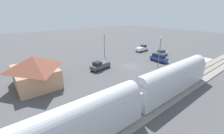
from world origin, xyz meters
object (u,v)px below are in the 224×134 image
Objects in this scene: pickup_charcoal at (100,65)px; light_pole_lot_center at (104,42)px; suv_blue at (159,58)px; pedestrian_on_platform at (165,72)px; light_pole_near_platform at (160,51)px; station_building at (35,70)px; pickup_white at (142,48)px; sedan_silver at (161,53)px.

light_pole_lot_center reaches higher than pickup_charcoal.
suv_blue is 17.01m from light_pole_lot_center.
light_pole_near_platform is at bearing -19.69° from pedestrian_on_platform.
light_pole_lot_center is at bearing -70.73° from station_building.
pickup_charcoal is 1.01× the size of pickup_white.
suv_blue is 1.03× the size of sedan_silver.
suv_blue is (-5.37, -16.86, 0.12)m from pickup_charcoal.
pickup_white reaches higher than pedestrian_on_platform.
light_pole_lot_center reaches higher than sedan_silver.
sedan_silver is at bearing -54.26° from pedestrian_on_platform.
suv_blue is 0.64× the size of light_pole_lot_center.
light_pole_lot_center is (21.18, 0.63, 3.53)m from pedestrian_on_platform.
station_building is 2.10× the size of suv_blue.
light_pole_near_platform reaches higher than pickup_charcoal.
light_pole_near_platform is (-10.53, -8.90, 4.27)m from pickup_charcoal.
pickup_white is 8.04m from sedan_silver.
suv_blue reaches higher than pickup_white.
pickup_white is 0.73× the size of light_pole_lot_center.
suv_blue is at bearing -57.06° from light_pole_near_platform.
pickup_white is (5.17, -37.17, -1.99)m from station_building.
suv_blue is at bearing 152.26° from pickup_white.
station_building is 14.57m from pickup_charcoal.
light_pole_lot_center is at bearing 80.81° from pickup_white.
station_building is 31.91m from suv_blue.
pedestrian_on_platform is 0.20× the size of light_pole_near_platform.
suv_blue reaches higher than pickup_charcoal.
station_building reaches higher than pedestrian_on_platform.
sedan_silver is 19.09m from light_pole_lot_center.
light_pole_lot_center is (2.48, 15.31, 3.78)m from pickup_white.
light_pole_near_platform is at bearing 122.94° from suv_blue.
light_pole_near_platform is at bearing 120.78° from sedan_silver.
station_building is 1.82× the size of pickup_charcoal.
pickup_charcoal is 11.78m from light_pole_lot_center.
pickup_charcoal is (-0.67, -14.42, -1.99)m from station_building.
light_pole_near_platform is at bearing -139.78° from pickup_charcoal.
pickup_white is at bearing -75.61° from pickup_charcoal.
suv_blue reaches higher than pedestrian_on_platform.
pickup_white is 12.66m from suv_blue.
sedan_silver is (3.17, -6.02, -0.27)m from suv_blue.
station_building is at bearing 79.07° from suv_blue.
station_building is at bearing 87.33° from pickup_charcoal.
pedestrian_on_platform is 11.55m from suv_blue.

